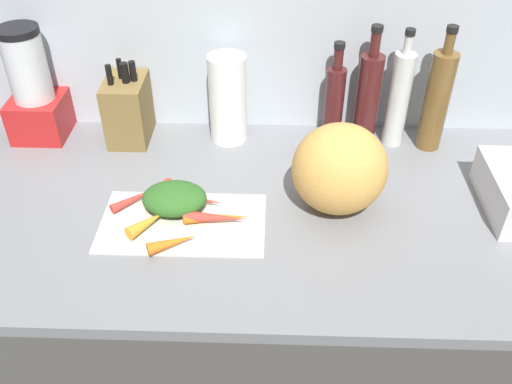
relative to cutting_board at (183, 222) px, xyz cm
name	(u,v)px	position (x,y,z in cm)	size (l,w,h in cm)	color
ground_plane	(280,207)	(22.94, 8.52, -1.90)	(170.00, 80.00, 3.00)	slate
wall_back	(283,26)	(22.94, 47.02, 29.60)	(170.00, 3.00, 60.00)	#ADB7C1
cutting_board	(183,222)	(0.00, 0.00, 0.00)	(38.74, 22.28, 0.80)	beige
carrot_0	(215,218)	(7.83, -0.48, 1.98)	(3.17, 3.17, 14.72)	red
carrot_1	(147,222)	(-7.67, -2.65, 1.97)	(3.14, 3.14, 10.76)	orange
carrot_2	(173,242)	(-0.89, -9.02, 1.86)	(2.92, 2.92, 11.33)	orange
carrot_3	(139,197)	(-11.68, 7.39, 1.53)	(2.25, 2.25, 15.07)	red
carrot_4	(175,209)	(-2.06, 2.56, 1.75)	(2.69, 2.69, 12.94)	orange
carrot_5	(217,217)	(8.27, -0.08, 1.80)	(2.80, 2.80, 15.45)	orange
carrot_6	(194,199)	(1.88, 6.63, 1.85)	(2.91, 2.91, 15.37)	red
carrot_7	(181,197)	(-1.24, 7.14, 1.92)	(3.03, 3.03, 13.87)	red
carrot_greens_pile	(174,198)	(-2.30, 4.29, 3.67)	(15.47, 11.90, 6.54)	#2D6023
winter_squash	(340,169)	(36.54, 7.67, 10.76)	(22.43, 20.44, 22.32)	gold
knife_block	(128,109)	(-19.81, 37.24, 8.87)	(10.97, 15.52, 23.52)	brown
blender_appliance	(33,91)	(-45.76, 38.09, 13.47)	(14.68, 14.68, 32.21)	red
paper_towel_roll	(228,99)	(8.23, 38.02, 12.14)	(10.45, 10.45, 25.07)	white
bottle_0	(334,100)	(37.72, 39.55, 11.38)	(5.34, 5.34, 28.69)	#471919
bottle_1	(368,96)	(46.73, 38.90, 13.22)	(6.51, 6.51, 33.60)	#471919
bottle_2	(399,98)	(54.76, 37.28, 13.67)	(5.73, 5.73, 33.45)	silver
bottle_3	(437,100)	(64.55, 35.77, 14.15)	(6.73, 6.73, 34.95)	brown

